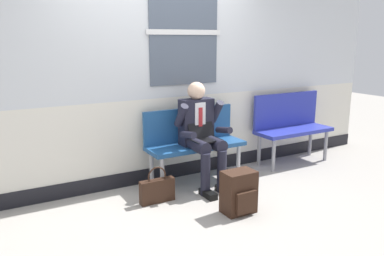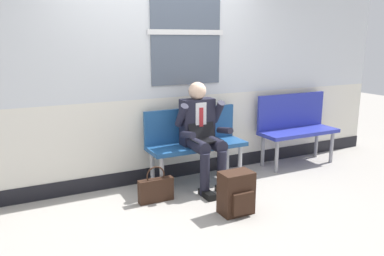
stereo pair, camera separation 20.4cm
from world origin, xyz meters
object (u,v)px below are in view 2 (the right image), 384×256
(person_seated, at_px, (202,132))
(bench_with_person, at_px, (194,139))
(bench_empty, at_px, (295,124))
(handbag, at_px, (156,189))
(backpack, at_px, (236,193))

(person_seated, bearing_deg, bench_with_person, 90.00)
(bench_empty, bearing_deg, handbag, -170.24)
(bench_empty, relative_size, handbag, 2.84)
(bench_with_person, xyz_separation_m, bench_empty, (1.60, 0.01, 0.03))
(person_seated, xyz_separation_m, backpack, (-0.04, -0.82, -0.45))
(bench_with_person, xyz_separation_m, person_seated, (-0.00, -0.20, 0.13))
(bench_empty, distance_m, handbag, 2.33)
(bench_empty, height_order, handbag, bench_empty)
(bench_with_person, relative_size, handbag, 3.01)
(person_seated, height_order, handbag, person_seated)
(bench_with_person, bearing_deg, bench_empty, 0.25)
(handbag, bearing_deg, bench_with_person, 29.90)
(backpack, relative_size, handbag, 1.09)
(bench_empty, height_order, backpack, bench_empty)
(bench_with_person, relative_size, bench_empty, 1.06)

